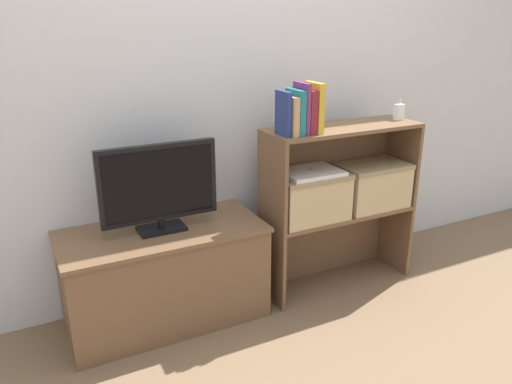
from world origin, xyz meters
name	(u,v)px	position (x,y,z in m)	size (l,w,h in m)	color
ground_plane	(269,316)	(0.00, 0.00, 0.00)	(16.00, 16.00, 0.00)	brown
wall_back	(226,69)	(0.00, 0.48, 1.20)	(10.00, 0.05, 2.40)	silver
tv_stand	(165,275)	(-0.47, 0.22, 0.25)	(0.98, 0.46, 0.49)	brown
tv	(159,186)	(-0.47, 0.22, 0.72)	(0.56, 0.14, 0.42)	black
bookshelf_lower_tier	(331,234)	(0.51, 0.20, 0.28)	(0.86, 0.29, 0.44)	brown
bookshelf_upper_tier	(335,156)	(0.51, 0.20, 0.74)	(0.86, 0.29, 0.48)	brown
book_navy	(283,114)	(0.12, 0.10, 1.02)	(0.02, 0.12, 0.21)	navy
book_tan	(289,116)	(0.15, 0.10, 1.01)	(0.03, 0.15, 0.19)	tan
book_teal	(295,112)	(0.19, 0.10, 1.02)	(0.03, 0.15, 0.22)	#1E7075
book_plum	(301,108)	(0.22, 0.10, 1.04)	(0.02, 0.13, 0.25)	#6B2D66
book_maroon	(307,112)	(0.26, 0.10, 1.02)	(0.04, 0.13, 0.21)	maroon
book_mustard	(314,108)	(0.30, 0.10, 1.04)	(0.03, 0.14, 0.24)	gold
baby_monitor	(399,112)	(0.89, 0.14, 0.96)	(0.05, 0.04, 0.12)	white
storage_basket_left	(309,195)	(0.31, 0.13, 0.57)	(0.39, 0.26, 0.25)	tan
storage_basket_right	(372,183)	(0.72, 0.13, 0.57)	(0.39, 0.26, 0.25)	tan
laptop	(310,172)	(0.31, 0.13, 0.70)	(0.31, 0.24, 0.02)	white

